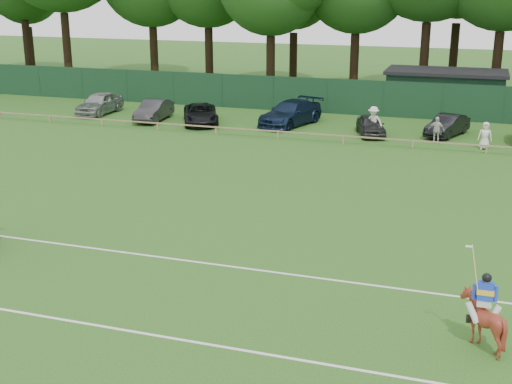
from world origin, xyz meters
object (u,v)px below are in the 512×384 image
at_px(sedan_grey, 154,110).
at_px(spectator_left, 373,122).
at_px(spectator_mid, 436,130).
at_px(hatch_grey, 371,125).
at_px(horse_chestnut, 482,321).
at_px(suv_black, 201,114).
at_px(estate_black, 447,125).
at_px(sedan_silver, 100,103).
at_px(sedan_navy, 290,113).
at_px(spectator_right, 485,136).
at_px(utility_shed, 445,91).

bearing_deg(sedan_grey, spectator_left, -6.47).
xyz_separation_m(spectator_left, spectator_mid, (3.77, -0.52, -0.15)).
xyz_separation_m(hatch_grey, spectator_mid, (3.98, -0.98, 0.17)).
bearing_deg(spectator_mid, horse_chestnut, -76.75).
xyz_separation_m(hatch_grey, spectator_left, (0.21, -0.46, 0.32)).
distance_m(suv_black, estate_black, 15.85).
distance_m(hatch_grey, spectator_mid, 4.10).
xyz_separation_m(sedan_silver, suv_black, (8.22, -1.04, -0.12)).
bearing_deg(sedan_navy, spectator_right, 3.37).
height_order(sedan_silver, sedan_grey, sedan_silver).
distance_m(horse_chestnut, sedan_grey, 32.70).
height_order(suv_black, estate_black, suv_black).
distance_m(suv_black, hatch_grey, 11.31).
bearing_deg(spectator_left, horse_chestnut, -62.43).
bearing_deg(spectator_right, sedan_navy, 166.44).
distance_m(suv_black, spectator_mid, 15.32).
height_order(horse_chestnut, sedan_grey, horse_chestnut).
bearing_deg(sedan_grey, sedan_silver, 163.81).
xyz_separation_m(sedan_grey, suv_black, (3.47, -0.06, -0.04)).
relative_size(hatch_grey, spectator_right, 2.35).
distance_m(estate_black, spectator_left, 4.62).
xyz_separation_m(sedan_grey, sedan_navy, (9.25, 1.40, 0.10)).
xyz_separation_m(horse_chestnut, hatch_grey, (-6.75, 24.57, -0.11)).
bearing_deg(sedan_navy, sedan_silver, -160.83).
bearing_deg(sedan_navy, utility_shed, 57.36).
xyz_separation_m(estate_black, spectator_right, (2.22, -2.90, 0.13)).
height_order(sedan_silver, sedan_navy, sedan_navy).
xyz_separation_m(estate_black, utility_shed, (-0.65, 8.00, 0.89)).
bearing_deg(spectator_right, spectator_mid, 167.27).
relative_size(horse_chestnut, hatch_grey, 0.40).
relative_size(horse_chestnut, sedan_navy, 0.27).
distance_m(suv_black, utility_shed, 17.79).
relative_size(suv_black, utility_shed, 0.56).
bearing_deg(hatch_grey, spectator_right, -31.80).
bearing_deg(spectator_left, hatch_grey, 126.82).
bearing_deg(spectator_left, utility_shed, 81.97).
bearing_deg(spectator_right, hatch_grey, 166.93).
distance_m(sedan_grey, spectator_right, 21.55).
relative_size(sedan_silver, suv_black, 0.97).
distance_m(sedan_silver, spectator_right, 26.36).
distance_m(sedan_silver, utility_shed, 24.79).
bearing_deg(horse_chestnut, utility_shed, -86.58).
bearing_deg(horse_chestnut, estate_black, -86.49).
relative_size(sedan_silver, hatch_grey, 1.24).
relative_size(sedan_navy, estate_black, 1.40).
distance_m(spectator_mid, utility_shed, 10.28).
bearing_deg(sedan_navy, spectator_mid, 3.14).
bearing_deg(spectator_left, spectator_right, 2.25).
distance_m(suv_black, sedan_navy, 5.97).
bearing_deg(hatch_grey, horse_chestnut, -92.84).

